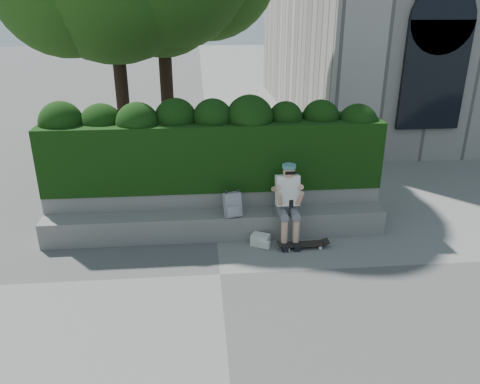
{
  "coord_description": "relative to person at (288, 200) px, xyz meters",
  "views": [
    {
      "loc": [
        -0.25,
        -6.19,
        3.91
      ],
      "look_at": [
        0.4,
        1.0,
        0.95
      ],
      "focal_mm": 35.0,
      "sensor_mm": 36.0,
      "label": 1
    }
  ],
  "objects": [
    {
      "name": "planter_wall",
      "position": [
        -1.23,
        0.66,
        -0.38
      ],
      "size": [
        6.0,
        0.5,
        0.75
      ],
      "primitive_type": "cube",
      "color": "gray",
      "rests_on": "ground"
    },
    {
      "name": "bench_ledge",
      "position": [
        -1.23,
        0.18,
        -0.53
      ],
      "size": [
        6.0,
        0.45,
        0.45
      ],
      "primitive_type": "cube",
      "color": "gray",
      "rests_on": "ground"
    },
    {
      "name": "backpack_plaid",
      "position": [
        -0.95,
        0.08,
        -0.09
      ],
      "size": [
        0.32,
        0.23,
        0.42
      ],
      "primitive_type": "cube",
      "rotation": [
        0.0,
        0.0,
        0.29
      ],
      "color": "#BCBBC1",
      "rests_on": "bench_ledge"
    },
    {
      "name": "skateboard",
      "position": [
        0.23,
        -0.36,
        -0.68
      ],
      "size": [
        0.79,
        0.22,
        0.08
      ],
      "rotation": [
        0.0,
        0.0,
        0.03
      ],
      "color": "black",
      "rests_on": "ground"
    },
    {
      "name": "ground",
      "position": [
        -1.23,
        -1.07,
        -0.75
      ],
      "size": [
        80.0,
        80.0,
        0.0
      ],
      "primitive_type": "plane",
      "color": "slate",
      "rests_on": "ground"
    },
    {
      "name": "backpack_ground",
      "position": [
        -0.49,
        -0.19,
        -0.66
      ],
      "size": [
        0.36,
        0.33,
        0.19
      ],
      "primitive_type": "cube",
      "rotation": [
        0.0,
        0.0,
        -0.48
      ],
      "color": "white",
      "rests_on": "ground"
    },
    {
      "name": "hedge",
      "position": [
        -1.23,
        0.88,
        0.6
      ],
      "size": [
        6.0,
        1.0,
        1.2
      ],
      "primitive_type": "cube",
      "color": "black",
      "rests_on": "planter_wall"
    },
    {
      "name": "person",
      "position": [
        0.0,
        0.0,
        0.0
      ],
      "size": [
        0.4,
        0.76,
        1.38
      ],
      "color": "slate",
      "rests_on": "ground"
    }
  ]
}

